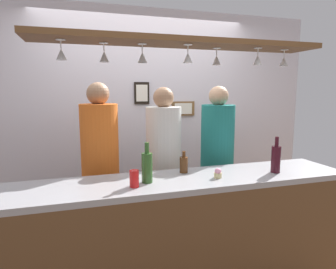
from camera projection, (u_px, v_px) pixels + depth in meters
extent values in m
plane|color=brown|center=(171.00, 267.00, 2.75)|extent=(8.00, 8.00, 0.00)
cube|color=silver|center=(144.00, 118.00, 3.60)|extent=(4.40, 0.06, 2.60)
cube|color=#99999E|center=(185.00, 181.00, 2.28)|extent=(2.70, 0.55, 0.04)
cube|color=brown|center=(196.00, 256.00, 2.11)|extent=(2.65, 0.04, 0.92)
cube|color=brown|center=(184.00, 42.00, 2.17)|extent=(2.20, 0.36, 0.04)
cylinder|color=silver|center=(60.00, 40.00, 1.91)|extent=(0.06, 0.06, 0.00)
cylinder|color=silver|center=(61.00, 44.00, 1.91)|extent=(0.01, 0.01, 0.06)
cone|color=silver|center=(61.00, 54.00, 1.92)|extent=(0.07, 0.07, 0.08)
cylinder|color=silver|center=(104.00, 43.00, 2.05)|extent=(0.06, 0.06, 0.00)
cylinder|color=silver|center=(104.00, 47.00, 2.05)|extent=(0.01, 0.01, 0.06)
cone|color=silver|center=(104.00, 57.00, 2.06)|extent=(0.07, 0.07, 0.08)
cylinder|color=silver|center=(142.00, 44.00, 2.09)|extent=(0.06, 0.06, 0.00)
cylinder|color=silver|center=(142.00, 48.00, 2.09)|extent=(0.01, 0.01, 0.06)
cone|color=silver|center=(142.00, 57.00, 2.10)|extent=(0.07, 0.07, 0.08)
cylinder|color=silver|center=(188.00, 45.00, 2.12)|extent=(0.06, 0.06, 0.00)
cylinder|color=silver|center=(188.00, 49.00, 2.12)|extent=(0.01, 0.01, 0.06)
cone|color=silver|center=(188.00, 58.00, 2.13)|extent=(0.07, 0.07, 0.08)
cylinder|color=silver|center=(217.00, 48.00, 2.30)|extent=(0.06, 0.06, 0.00)
cylinder|color=silver|center=(217.00, 52.00, 2.31)|extent=(0.01, 0.01, 0.06)
cone|color=silver|center=(216.00, 60.00, 2.32)|extent=(0.07, 0.07, 0.08)
cylinder|color=silver|center=(258.00, 48.00, 2.29)|extent=(0.06, 0.06, 0.00)
cylinder|color=silver|center=(258.00, 52.00, 2.29)|extent=(0.01, 0.01, 0.06)
cone|color=silver|center=(258.00, 60.00, 2.30)|extent=(0.07, 0.07, 0.08)
cylinder|color=silver|center=(284.00, 50.00, 2.40)|extent=(0.06, 0.06, 0.00)
cylinder|color=silver|center=(284.00, 53.00, 2.40)|extent=(0.01, 0.01, 0.06)
cone|color=silver|center=(284.00, 62.00, 2.41)|extent=(0.07, 0.07, 0.08)
cube|color=#2D334C|center=(103.00, 222.00, 2.78)|extent=(0.17, 0.18, 0.82)
cylinder|color=orange|center=(100.00, 143.00, 2.66)|extent=(0.34, 0.34, 0.71)
sphere|color=#9E7556|center=(98.00, 94.00, 2.60)|extent=(0.20, 0.20, 0.20)
cube|color=#2D334C|center=(164.00, 215.00, 2.95)|extent=(0.17, 0.18, 0.80)
cylinder|color=white|center=(164.00, 143.00, 2.84)|extent=(0.34, 0.34, 0.69)
sphere|color=#9E7556|center=(163.00, 97.00, 2.77)|extent=(0.20, 0.20, 0.20)
cube|color=#2D334C|center=(216.00, 208.00, 3.12)|extent=(0.17, 0.18, 0.80)
cylinder|color=#1E7A75|center=(218.00, 139.00, 3.00)|extent=(0.34, 0.34, 0.70)
sphere|color=tan|center=(219.00, 96.00, 2.94)|extent=(0.20, 0.20, 0.20)
cylinder|color=#380F19|center=(276.00, 159.00, 2.41)|extent=(0.08, 0.08, 0.22)
cylinder|color=#380F19|center=(277.00, 142.00, 2.39)|extent=(0.03, 0.03, 0.08)
cylinder|color=#512D14|center=(184.00, 165.00, 2.42)|extent=(0.07, 0.07, 0.13)
cylinder|color=#512D14|center=(184.00, 154.00, 2.41)|extent=(0.03, 0.03, 0.05)
cylinder|color=#2D5623|center=(147.00, 168.00, 2.15)|extent=(0.08, 0.08, 0.22)
cylinder|color=#2D5623|center=(147.00, 148.00, 2.13)|extent=(0.03, 0.03, 0.08)
cylinder|color=red|center=(134.00, 179.00, 2.06)|extent=(0.07, 0.07, 0.12)
cylinder|color=beige|center=(218.00, 175.00, 2.28)|extent=(0.06, 0.06, 0.04)
sphere|color=pink|center=(218.00, 171.00, 2.27)|extent=(0.05, 0.05, 0.05)
cube|color=black|center=(142.00, 93.00, 3.50)|extent=(0.18, 0.02, 0.26)
cube|color=white|center=(142.00, 93.00, 3.49)|extent=(0.14, 0.01, 0.20)
cube|color=brown|center=(183.00, 109.00, 3.68)|extent=(0.30, 0.02, 0.18)
cube|color=white|center=(183.00, 109.00, 3.67)|extent=(0.23, 0.01, 0.14)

